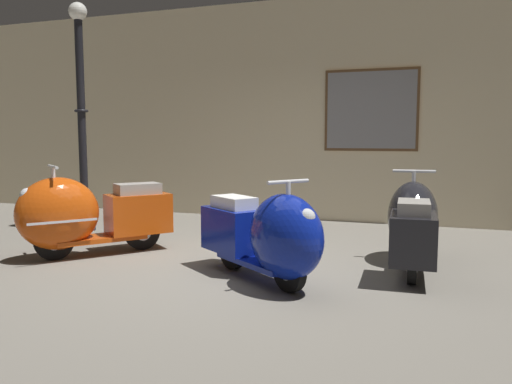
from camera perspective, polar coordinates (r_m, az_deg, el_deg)
The scene contains 6 objects.
ground_plane at distance 5.13m, azimuth -4.12°, elevation -8.72°, with size 60.00×60.00×0.00m, color slate.
showroom_back_wall at distance 8.20m, azimuth 6.63°, elevation 9.06°, with size 18.00×0.63×3.48m.
scooter_0 at distance 5.92m, azimuth -18.77°, elevation -2.43°, with size 1.42×1.60×1.02m.
scooter_1 at distance 4.56m, azimuth 1.39°, elevation -4.93°, with size 1.53×1.29×0.96m.
scooter_2 at distance 5.38m, azimuth 17.18°, elevation -3.44°, with size 0.55×1.62×0.98m.
lamppost at distance 7.54m, azimuth -18.99°, elevation 7.80°, with size 0.28×0.28×3.15m.
Camera 1 is at (1.98, -4.55, 1.31)m, focal length 35.62 mm.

